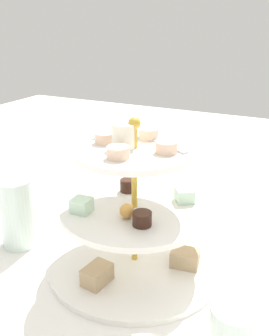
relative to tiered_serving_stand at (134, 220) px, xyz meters
name	(u,v)px	position (x,y,z in m)	size (l,w,h in m)	color
ground_plane	(135,263)	(0.00, 0.00, -0.09)	(2.40, 2.40, 0.00)	white
tiered_serving_stand	(134,220)	(0.00, 0.00, 0.00)	(0.31, 0.31, 0.27)	white
water_glass_tall_right	(17,213)	(0.23, 0.04, -0.02)	(0.07, 0.07, 0.14)	silver
water_glass_short_left	(233,330)	(-0.20, 0.12, -0.05)	(0.06, 0.06, 0.07)	silver
butter_knife_left	(148,195)	(0.09, -0.27, -0.09)	(0.17, 0.01, 0.00)	silver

